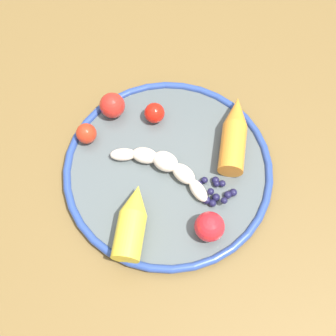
{
  "coord_description": "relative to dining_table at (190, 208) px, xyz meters",
  "views": [
    {
      "loc": [
        -0.25,
        0.05,
        1.34
      ],
      "look_at": [
        0.03,
        0.04,
        0.74
      ],
      "focal_mm": 45.46,
      "sensor_mm": 36.0,
      "label": 1
    }
  ],
  "objects": [
    {
      "name": "tomato_mid",
      "position": [
        0.09,
        0.16,
        0.11
      ],
      "size": [
        0.03,
        0.03,
        0.03
      ],
      "primitive_type": "sphere",
      "color": "red",
      "rests_on": "plate"
    },
    {
      "name": "tomato_near",
      "position": [
        -0.07,
        -0.02,
        0.12
      ],
      "size": [
        0.04,
        0.04,
        0.04
      ],
      "primitive_type": "sphere",
      "color": "red",
      "rests_on": "plate"
    },
    {
      "name": "tomato_far",
      "position": [
        0.12,
        0.06,
        0.11
      ],
      "size": [
        0.03,
        0.03,
        0.03
      ],
      "primitive_type": "sphere",
      "color": "red",
      "rests_on": "plate"
    },
    {
      "name": "tomato_extra",
      "position": [
        0.14,
        0.12,
        0.12
      ],
      "size": [
        0.04,
        0.04,
        0.04
      ],
      "primitive_type": "sphere",
      "color": "red",
      "rests_on": "plate"
    },
    {
      "name": "banana",
      "position": [
        0.03,
        0.04,
        0.11
      ],
      "size": [
        0.1,
        0.15,
        0.03
      ],
      "color": "beige",
      "rests_on": "plate"
    },
    {
      "name": "carrot_orange",
      "position": [
        0.08,
        -0.07,
        0.12
      ],
      "size": [
        0.14,
        0.06,
        0.04
      ],
      "color": "orange",
      "rests_on": "plate"
    },
    {
      "name": "carrot_yellow",
      "position": [
        -0.06,
        0.09,
        0.12
      ],
      "size": [
        0.12,
        0.06,
        0.04
      ],
      "color": "yellow",
      "rests_on": "plate"
    },
    {
      "name": "plate",
      "position": [
        0.03,
        0.04,
        0.09
      ],
      "size": [
        0.32,
        0.32,
        0.02
      ],
      "color": "#4A5253",
      "rests_on": "dining_table"
    },
    {
      "name": "ground_plane",
      "position": [
        0.0,
        0.0,
        -0.65
      ],
      "size": [
        6.0,
        6.0,
        0.0
      ],
      "primitive_type": "plane",
      "color": "#4F484A"
    },
    {
      "name": "blueberry_pile",
      "position": [
        -0.01,
        -0.03,
        0.1
      ],
      "size": [
        0.05,
        0.06,
        0.02
      ],
      "color": "#191638",
      "rests_on": "plate"
    },
    {
      "name": "dining_table",
      "position": [
        0.0,
        0.0,
        0.0
      ],
      "size": [
        1.3,
        0.76,
        0.73
      ],
      "color": "brown",
      "rests_on": "ground_plane"
    }
  ]
}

